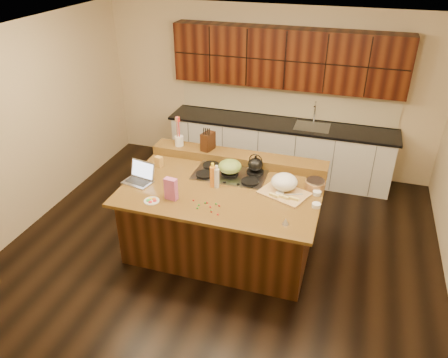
% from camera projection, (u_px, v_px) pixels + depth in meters
% --- Properties ---
extents(room, '(5.52, 5.02, 2.72)m').
position_uv_depth(room, '(223.00, 155.00, 5.14)').
color(room, black).
rests_on(room, ground).
extents(island, '(2.40, 1.60, 0.92)m').
position_uv_depth(island, '(223.00, 217.00, 5.58)').
color(island, black).
rests_on(island, ground).
extents(back_ledge, '(2.40, 0.30, 0.12)m').
position_uv_depth(back_ledge, '(238.00, 158.00, 5.90)').
color(back_ledge, black).
rests_on(back_ledge, island).
extents(cooktop, '(0.92, 0.52, 0.05)m').
position_uv_depth(cooktop, '(230.00, 174.00, 5.59)').
color(cooktop, gray).
rests_on(cooktop, island).
extents(back_counter, '(3.70, 0.66, 2.40)m').
position_uv_depth(back_counter, '(282.00, 119.00, 7.08)').
color(back_counter, silver).
rests_on(back_counter, ground).
extents(kettle, '(0.23, 0.23, 0.18)m').
position_uv_depth(kettle, '(255.00, 165.00, 5.56)').
color(kettle, black).
rests_on(kettle, cooktop).
extents(green_bowl, '(0.33, 0.33, 0.16)m').
position_uv_depth(green_bowl, '(230.00, 166.00, 5.54)').
color(green_bowl, olive).
rests_on(green_bowl, cooktop).
extents(laptop, '(0.40, 0.34, 0.24)m').
position_uv_depth(laptop, '(140.00, 176.00, 5.44)').
color(laptop, '#B7B7BC').
rests_on(laptop, island).
extents(oil_bottle, '(0.09, 0.09, 0.27)m').
position_uv_depth(oil_bottle, '(213.00, 177.00, 5.29)').
color(oil_bottle, orange).
rests_on(oil_bottle, island).
extents(vinegar_bottle, '(0.08, 0.08, 0.25)m').
position_uv_depth(vinegar_bottle, '(217.00, 178.00, 5.28)').
color(vinegar_bottle, silver).
rests_on(vinegar_bottle, island).
extents(wooden_tray, '(0.65, 0.57, 0.22)m').
position_uv_depth(wooden_tray, '(284.00, 184.00, 5.20)').
color(wooden_tray, tan).
rests_on(wooden_tray, island).
extents(ramekin_a, '(0.10, 0.10, 0.04)m').
position_uv_depth(ramekin_a, '(316.00, 205.00, 4.95)').
color(ramekin_a, white).
rests_on(ramekin_a, island).
extents(ramekin_b, '(0.10, 0.10, 0.04)m').
position_uv_depth(ramekin_b, '(280.00, 194.00, 5.16)').
color(ramekin_b, white).
rests_on(ramekin_b, island).
extents(ramekin_c, '(0.11, 0.11, 0.04)m').
position_uv_depth(ramekin_c, '(317.00, 193.00, 5.18)').
color(ramekin_c, white).
rests_on(ramekin_c, island).
extents(strainer_bowl, '(0.30, 0.30, 0.09)m').
position_uv_depth(strainer_bowl, '(315.00, 185.00, 5.30)').
color(strainer_bowl, '#996B3F').
rests_on(strainer_bowl, island).
extents(kitchen_timer, '(0.10, 0.10, 0.07)m').
position_uv_depth(kitchen_timer, '(286.00, 221.00, 4.66)').
color(kitchen_timer, silver).
rests_on(kitchen_timer, island).
extents(pink_bag, '(0.15, 0.09, 0.27)m').
position_uv_depth(pink_bag, '(171.00, 189.00, 5.04)').
color(pink_bag, '#C65D98').
rests_on(pink_bag, island).
extents(candy_plate, '(0.18, 0.18, 0.01)m').
position_uv_depth(candy_plate, '(152.00, 201.00, 5.06)').
color(candy_plate, white).
rests_on(candy_plate, island).
extents(package_box, '(0.12, 0.10, 0.14)m').
position_uv_depth(package_box, '(159.00, 162.00, 5.78)').
color(package_box, gold).
rests_on(package_box, island).
extents(utensil_crock, '(0.13, 0.13, 0.14)m').
position_uv_depth(utensil_crock, '(179.00, 141.00, 6.06)').
color(utensil_crock, white).
rests_on(utensil_crock, back_ledge).
extents(knife_block, '(0.17, 0.23, 0.25)m').
position_uv_depth(knife_block, '(208.00, 141.00, 5.92)').
color(knife_block, black).
rests_on(knife_block, back_ledge).
extents(gumdrop_0, '(0.02, 0.02, 0.02)m').
position_uv_depth(gumdrop_0, '(210.00, 207.00, 4.94)').
color(gumdrop_0, red).
rests_on(gumdrop_0, island).
extents(gumdrop_1, '(0.02, 0.02, 0.02)m').
position_uv_depth(gumdrop_1, '(216.00, 204.00, 5.00)').
color(gumdrop_1, '#198C26').
rests_on(gumdrop_1, island).
extents(gumdrop_2, '(0.02, 0.02, 0.02)m').
position_uv_depth(gumdrop_2, '(207.00, 203.00, 5.02)').
color(gumdrop_2, red).
rests_on(gumdrop_2, island).
extents(gumdrop_3, '(0.02, 0.02, 0.02)m').
position_uv_depth(gumdrop_3, '(199.00, 205.00, 4.98)').
color(gumdrop_3, '#198C26').
rests_on(gumdrop_3, island).
extents(gumdrop_4, '(0.02, 0.02, 0.02)m').
position_uv_depth(gumdrop_4, '(219.00, 206.00, 4.96)').
color(gumdrop_4, red).
rests_on(gumdrop_4, island).
extents(gumdrop_5, '(0.02, 0.02, 0.02)m').
position_uv_depth(gumdrop_5, '(211.00, 211.00, 4.88)').
color(gumdrop_5, '#198C26').
rests_on(gumdrop_5, island).
extents(gumdrop_6, '(0.02, 0.02, 0.02)m').
position_uv_depth(gumdrop_6, '(218.00, 214.00, 4.81)').
color(gumdrop_6, red).
rests_on(gumdrop_6, island).
extents(gumdrop_7, '(0.02, 0.02, 0.02)m').
position_uv_depth(gumdrop_7, '(197.00, 208.00, 4.92)').
color(gumdrop_7, '#198C26').
rests_on(gumdrop_7, island).
extents(gumdrop_8, '(0.02, 0.02, 0.02)m').
position_uv_depth(gumdrop_8, '(193.00, 200.00, 5.06)').
color(gumdrop_8, red).
rests_on(gumdrop_8, island).
extents(gumdrop_9, '(0.02, 0.02, 0.02)m').
position_uv_depth(gumdrop_9, '(205.00, 203.00, 5.02)').
color(gumdrop_9, '#198C26').
rests_on(gumdrop_9, island).
extents(gumdrop_10, '(0.02, 0.02, 0.02)m').
position_uv_depth(gumdrop_10, '(212.00, 212.00, 4.86)').
color(gumdrop_10, red).
rests_on(gumdrop_10, island).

